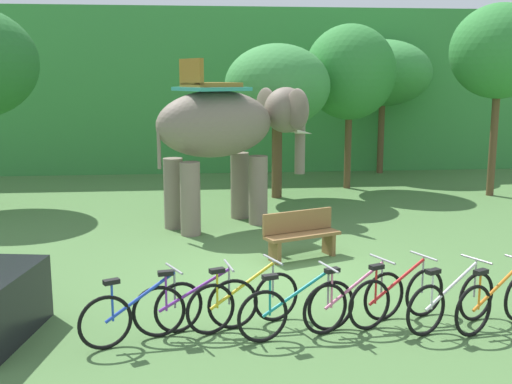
% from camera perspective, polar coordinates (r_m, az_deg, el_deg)
% --- Properties ---
extents(ground_plane, '(80.00, 80.00, 0.00)m').
position_cam_1_polar(ground_plane, '(10.85, 2.30, -7.70)').
color(ground_plane, '#4C753D').
extents(foliage_hedge, '(36.00, 6.00, 5.77)m').
position_cam_1_polar(foliage_hedge, '(25.02, -2.34, 9.36)').
color(foliage_hedge, '#3D8E42').
rests_on(foliage_hedge, ground).
extents(tree_center, '(2.93, 2.93, 4.30)m').
position_cam_1_polar(tree_center, '(17.43, 1.97, 9.65)').
color(tree_center, brown).
rests_on(tree_center, ground).
extents(tree_center_left, '(2.73, 2.73, 4.94)m').
position_cam_1_polar(tree_center_left, '(19.15, 8.62, 10.78)').
color(tree_center_left, brown).
rests_on(tree_center_left, ground).
extents(tree_right, '(3.36, 3.36, 4.67)m').
position_cam_1_polar(tree_right, '(22.45, 11.60, 10.63)').
color(tree_right, brown).
rests_on(tree_right, ground).
extents(tree_far_left, '(2.73, 2.73, 5.41)m').
position_cam_1_polar(tree_far_left, '(19.01, 21.45, 11.88)').
color(tree_far_left, brown).
rests_on(tree_far_left, ground).
extents(elephant, '(4.08, 3.18, 3.78)m').
position_cam_1_polar(elephant, '(14.24, -2.56, 5.73)').
color(elephant, gray).
rests_on(elephant, ground).
extents(bike_blue, '(1.57, 0.83, 0.92)m').
position_cam_1_polar(bike_blue, '(8.32, -10.36, -10.84)').
color(bike_blue, black).
rests_on(bike_blue, ground).
extents(bike_purple, '(1.69, 0.52, 0.92)m').
position_cam_1_polar(bike_purple, '(8.46, -5.52, -10.34)').
color(bike_purple, black).
rests_on(bike_purple, ground).
extents(bike_yellow, '(1.60, 0.76, 0.92)m').
position_cam_1_polar(bike_yellow, '(8.60, -1.12, -9.96)').
color(bike_yellow, black).
rests_on(bike_yellow, ground).
extents(bike_teal, '(1.65, 0.65, 0.92)m').
position_cam_1_polar(bike_teal, '(8.33, 3.82, -10.65)').
color(bike_teal, black).
rests_on(bike_teal, ground).
extents(bike_pink, '(1.59, 0.78, 0.92)m').
position_cam_1_polar(bike_pink, '(8.72, 9.09, -9.80)').
color(bike_pink, black).
rests_on(bike_pink, ground).
extents(bike_red, '(1.59, 0.79, 0.92)m').
position_cam_1_polar(bike_red, '(8.97, 12.87, -9.33)').
color(bike_red, black).
rests_on(bike_red, ground).
extents(bike_white, '(1.56, 0.84, 0.92)m').
position_cam_1_polar(bike_white, '(8.99, 17.53, -9.53)').
color(bike_white, black).
rests_on(bike_white, ground).
extents(bike_orange, '(1.55, 0.84, 0.92)m').
position_cam_1_polar(bike_orange, '(9.18, 21.30, -9.35)').
color(bike_orange, black).
rests_on(bike_orange, ground).
extents(wooden_bench, '(1.54, 0.94, 0.89)m').
position_cam_1_polar(wooden_bench, '(11.82, 4.13, -3.78)').
color(wooden_bench, brown).
rests_on(wooden_bench, ground).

